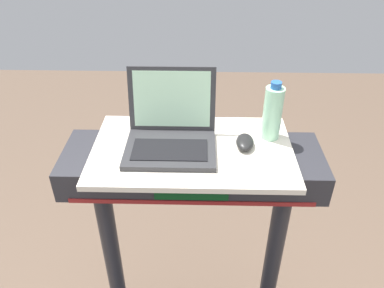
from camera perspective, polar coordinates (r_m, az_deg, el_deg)
desk_board at (r=1.31m, az=0.05°, el=-0.94°), size 0.68×0.42×0.02m
laptop at (r=1.30m, az=-3.16°, el=1.75°), size 0.30×0.27×0.24m
computer_mouse at (r=1.32m, az=7.86°, el=0.28°), size 0.07×0.11×0.03m
water_bottle at (r=1.34m, az=11.87°, el=4.60°), size 0.07×0.07×0.21m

